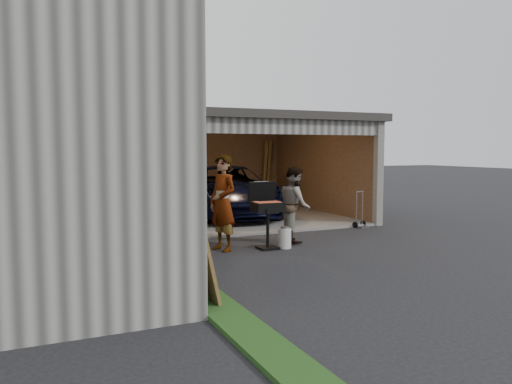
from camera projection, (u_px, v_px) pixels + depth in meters
ground at (322, 270)px, 8.22m from camera, size 80.00×80.00×0.00m
groundcover_strip at (214, 303)px, 6.39m from camera, size 0.50×8.00×0.06m
garage at (221, 153)px, 14.54m from camera, size 6.80×6.30×2.90m
minivan at (227, 193)px, 14.57m from camera, size 2.99×5.41×1.43m
woman at (223, 203)px, 9.76m from camera, size 0.63×0.79×1.89m
man at (295, 204)px, 10.66m from camera, size 0.82×0.94×1.63m
bbq_grill at (267, 209)px, 9.96m from camera, size 0.60×0.53×1.34m
propane_tank at (285, 238)px, 10.06m from camera, size 0.31×0.31×0.40m
plywood_panel at (201, 262)px, 6.54m from camera, size 0.27×0.96×1.06m
hand_truck at (361, 220)px, 12.70m from camera, size 0.42×0.38×0.94m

